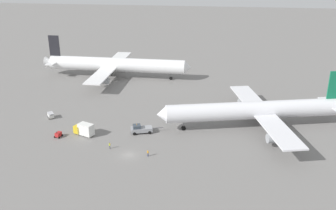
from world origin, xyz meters
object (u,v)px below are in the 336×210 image
(airliner_being_pushed, at_px, (256,110))
(ground_crew_wing_walker_right, at_px, (148,153))
(gse_catering_truck_tall, at_px, (84,129))
(gse_gpu_cart_small, at_px, (58,134))
(ground_crew_ramp_agent_by_cones, at_px, (110,145))
(airliner_at_gate_left, at_px, (116,65))
(pushback_tug, at_px, (141,129))
(gse_baggage_cart_trailing, at_px, (51,115))

(airliner_being_pushed, height_order, ground_crew_wing_walker_right, airliner_being_pushed)
(airliner_being_pushed, xyz_separation_m, gse_catering_truck_tall, (-47.84, -12.10, -3.40))
(gse_catering_truck_tall, distance_m, gse_gpu_cart_small, 7.16)
(gse_gpu_cart_small, height_order, ground_crew_ramp_agent_by_cones, gse_gpu_cart_small)
(airliner_being_pushed, relative_size, gse_gpu_cart_small, 23.48)
(airliner_at_gate_left, height_order, ground_crew_wing_walker_right, airliner_at_gate_left)
(airliner_at_gate_left, relative_size, ground_crew_wing_walker_right, 35.15)
(ground_crew_ramp_agent_by_cones, xyz_separation_m, ground_crew_wing_walker_right, (10.63, -2.58, -0.01))
(airliner_being_pushed, height_order, gse_gpu_cart_small, airliner_being_pushed)
(pushback_tug, bearing_deg, ground_crew_wing_walker_right, -70.99)
(pushback_tug, height_order, gse_gpu_cart_small, pushback_tug)
(airliner_being_pushed, bearing_deg, ground_crew_wing_walker_right, -142.20)
(airliner_at_gate_left, bearing_deg, gse_baggage_cart_trailing, -101.93)
(pushback_tug, relative_size, gse_gpu_cart_small, 3.84)
(gse_catering_truck_tall, relative_size, gse_gpu_cart_small, 2.64)
(airliner_being_pushed, bearing_deg, gse_gpu_cart_small, -165.23)
(pushback_tug, distance_m, gse_gpu_cart_small, 22.92)
(pushback_tug, xyz_separation_m, gse_baggage_cart_trailing, (-29.82, 6.47, -0.31))
(gse_gpu_cart_small, bearing_deg, airliner_at_gate_left, 88.41)
(airliner_being_pushed, xyz_separation_m, gse_baggage_cart_trailing, (-62.20, -2.10, -4.29))
(pushback_tug, bearing_deg, gse_catering_truck_tall, -167.13)
(airliner_at_gate_left, relative_size, airliner_being_pushed, 1.09)
(gse_baggage_cart_trailing, distance_m, gse_gpu_cart_small, 14.47)
(airliner_at_gate_left, bearing_deg, gse_catering_truck_tall, -84.49)
(gse_catering_truck_tall, distance_m, ground_crew_ramp_agent_by_cones, 11.65)
(airliner_at_gate_left, height_order, airliner_being_pushed, airliner_at_gate_left)
(airliner_being_pushed, height_order, ground_crew_ramp_agent_by_cones, airliner_being_pushed)
(airliner_at_gate_left, bearing_deg, pushback_tug, -67.59)
(airliner_at_gate_left, relative_size, ground_crew_ramp_agent_by_cones, 34.92)
(gse_gpu_cart_small, bearing_deg, ground_crew_wing_walker_right, -15.20)
(gse_baggage_cart_trailing, distance_m, ground_crew_ramp_agent_by_cones, 29.12)
(ground_crew_wing_walker_right, bearing_deg, gse_catering_truck_tall, 154.49)
(gse_catering_truck_tall, height_order, gse_baggage_cart_trailing, gse_catering_truck_tall)
(pushback_tug, relative_size, ground_crew_wing_walker_right, 5.27)
(airliner_being_pushed, relative_size, ground_crew_wing_walker_right, 32.22)
(pushback_tug, xyz_separation_m, gse_gpu_cart_small, (-22.17, -5.81, -0.38))
(airliner_being_pushed, distance_m, ground_crew_ramp_agent_by_cones, 43.17)
(airliner_at_gate_left, bearing_deg, ground_crew_wing_walker_right, -68.28)
(gse_baggage_cart_trailing, bearing_deg, ground_crew_wing_walker_right, -29.65)
(pushback_tug, height_order, ground_crew_wing_walker_right, pushback_tug)
(pushback_tug, relative_size, ground_crew_ramp_agent_by_cones, 5.24)
(gse_gpu_cart_small, xyz_separation_m, ground_crew_ramp_agent_by_cones, (16.04, -4.67, 0.13))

